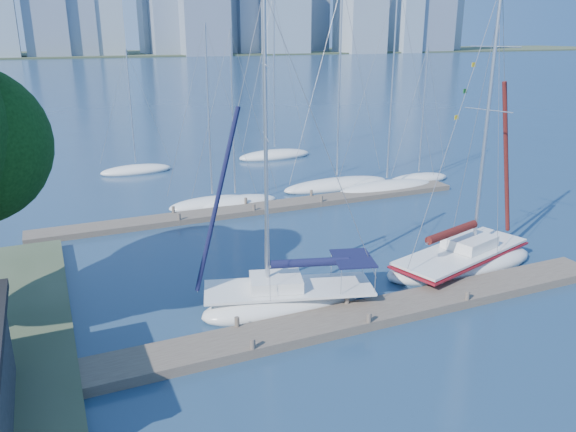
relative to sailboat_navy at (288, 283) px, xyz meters
name	(u,v)px	position (x,y,z in m)	size (l,w,h in m)	color
ground	(357,321)	(2.11, -2.39, -1.12)	(700.00, 700.00, 0.00)	#172D4C
near_dock	(357,317)	(2.11, -2.39, -0.92)	(26.00, 2.00, 0.40)	brown
far_dock	(264,208)	(4.11, 13.61, -0.94)	(30.00, 1.80, 0.36)	brown
far_shore	(56,55)	(2.11, 317.61, -1.12)	(800.00, 100.00, 1.50)	#38472D
sailboat_navy	(288,283)	(0.00, 0.00, 0.00)	(8.33, 4.70, 13.59)	silver
sailboat_maroon	(462,249)	(9.76, 0.25, -0.02)	(9.20, 5.22, 14.33)	silver
bg_boat_1	(213,203)	(1.15, 15.80, -0.86)	(6.48, 3.91, 12.44)	silver
bg_boat_2	(235,202)	(2.68, 15.37, -0.87)	(6.24, 2.60, 12.06)	silver
bg_boat_3	(337,184)	(11.43, 16.73, -0.84)	(9.22, 3.90, 15.27)	silver
bg_boat_4	(387,187)	(14.52, 14.46, -0.83)	(8.32, 3.11, 15.51)	silver
bg_boat_5	(418,179)	(18.50, 15.86, -0.89)	(5.63, 2.26, 10.88)	silver
bg_boat_6	(136,170)	(-2.08, 28.13, -0.88)	(6.33, 3.93, 10.64)	silver
bg_boat_7	(275,155)	(11.18, 28.88, -0.82)	(7.55, 3.71, 15.21)	silver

